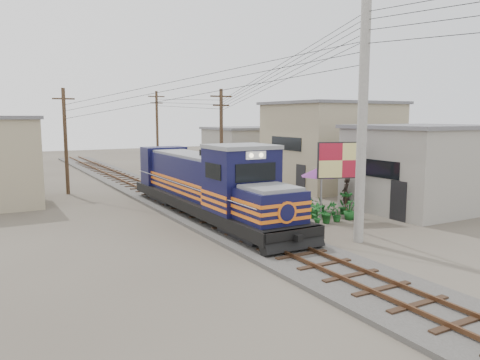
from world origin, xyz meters
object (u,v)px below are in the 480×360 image
market_umbrella (321,172)px  vendor (346,193)px  billboard (342,162)px  locomotive (208,186)px

market_umbrella → vendor: (1.63, -0.18, -1.30)m
billboard → locomotive: bearing=170.0°
locomotive → market_umbrella: locomotive is taller
locomotive → vendor: bearing=-12.5°
locomotive → vendor: locomotive is taller
billboard → vendor: (1.89, 1.74, -1.99)m
billboard → market_umbrella: 2.06m
billboard → market_umbrella: size_ratio=1.49×
locomotive → market_umbrella: (6.08, -1.52, 0.53)m
market_umbrella → billboard: bearing=-97.9°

